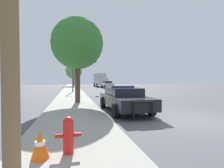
{
  "coord_description": "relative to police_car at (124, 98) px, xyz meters",
  "views": [
    {
      "loc": [
        -5.19,
        -6.71,
        1.79
      ],
      "look_at": [
        -0.52,
        13.31,
        1.24
      ],
      "focal_mm": 28.0,
      "sensor_mm": 36.0,
      "label": 1
    }
  ],
  "objects": [
    {
      "name": "tree_sidewalk_near",
      "position": [
        -2.44,
        3.4,
        3.62
      ],
      "size": [
        3.7,
        3.7,
        6.09
      ],
      "color": "#4C3823",
      "rests_on": "sidewalk_left"
    },
    {
      "name": "traffic_cone",
      "position": [
        -3.52,
        -5.53,
        -0.29
      ],
      "size": [
        0.37,
        0.37,
        0.6
      ],
      "color": "orange",
      "rests_on": "sidewalk_left"
    },
    {
      "name": "ground_plane",
      "position": [
        2.32,
        -2.68,
        -0.72
      ],
      "size": [
        110.0,
        110.0,
        0.0
      ],
      "primitive_type": "plane",
      "color": "#4F4F54"
    },
    {
      "name": "car_background_oncoming",
      "position": [
        4.18,
        24.73,
        0.06
      ],
      "size": [
        2.11,
        4.01,
        1.46
      ],
      "rotation": [
        0.0,
        0.0,
        3.2
      ],
      "color": "#B7B7BC",
      "rests_on": "ground_plane"
    },
    {
      "name": "box_truck",
      "position": [
        4.09,
        33.39,
        1.01
      ],
      "size": [
        2.7,
        7.3,
        3.27
      ],
      "rotation": [
        0.0,
        0.0,
        3.15
      ],
      "color": "#B7B7BC",
      "rests_on": "ground_plane"
    },
    {
      "name": "fire_hydrant",
      "position": [
        -2.95,
        -5.4,
        -0.15
      ],
      "size": [
        0.56,
        0.25,
        0.83
      ],
      "color": "red",
      "rests_on": "sidewalk_left"
    },
    {
      "name": "tree_sidewalk_far",
      "position": [
        -2.26,
        34.98,
        3.17
      ],
      "size": [
        3.98,
        3.98,
        5.77
      ],
      "color": "brown",
      "rests_on": "sidewalk_left"
    },
    {
      "name": "traffic_light",
      "position": [
        -1.4,
        14.55,
        2.95
      ],
      "size": [
        3.27,
        0.35,
        5.04
      ],
      "color": "#424247",
      "rests_on": "sidewalk_left"
    },
    {
      "name": "police_car",
      "position": [
        0.0,
        0.0,
        0.0
      ],
      "size": [
        2.11,
        5.11,
        1.41
      ],
      "rotation": [
        0.0,
        0.0,
        3.15
      ],
      "color": "black",
      "rests_on": "ground_plane"
    },
    {
      "name": "sidewalk_left",
      "position": [
        -2.78,
        -2.68,
        -0.66
      ],
      "size": [
        3.0,
        110.0,
        0.13
      ],
      "color": "#99968C",
      "rests_on": "ground_plane"
    }
  ]
}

